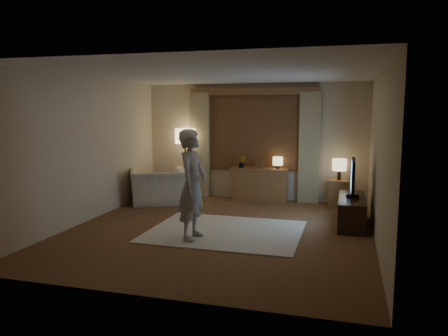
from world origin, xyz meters
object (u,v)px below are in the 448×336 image
(side_table, at_px, (339,193))
(sideboard, at_px, (259,185))
(person, at_px, (192,185))
(armchair, at_px, (158,186))
(tv_stand, at_px, (352,211))

(side_table, bearing_deg, sideboard, 178.32)
(sideboard, bearing_deg, side_table, -1.68)
(person, bearing_deg, side_table, -32.15)
(armchair, xyz_separation_m, side_table, (3.76, 0.80, -0.09))
(sideboard, height_order, side_table, sideboard)
(sideboard, xyz_separation_m, side_table, (1.70, -0.05, -0.07))
(tv_stand, bearing_deg, sideboard, 141.41)
(side_table, height_order, tv_stand, side_table)
(sideboard, height_order, person, person)
(sideboard, xyz_separation_m, person, (-0.44, -3.14, 0.53))
(armchair, bearing_deg, sideboard, 175.13)
(side_table, relative_size, tv_stand, 0.40)
(sideboard, distance_m, person, 3.21)
(tv_stand, bearing_deg, side_table, 99.64)
(sideboard, height_order, tv_stand, sideboard)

